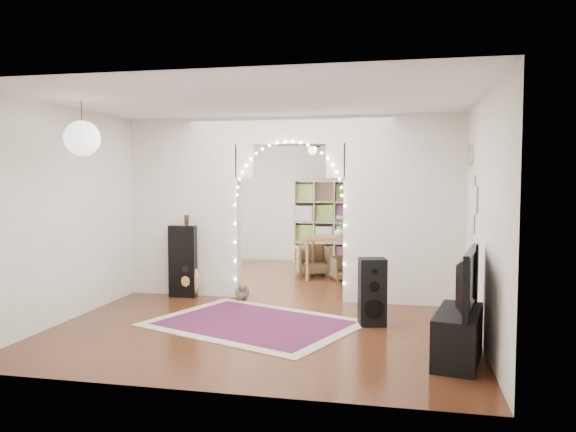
% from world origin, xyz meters
% --- Properties ---
extents(floor, '(7.50, 7.50, 0.00)m').
position_xyz_m(floor, '(0.00, 0.00, 0.00)').
color(floor, black).
rests_on(floor, ground).
extents(ceiling, '(5.00, 7.50, 0.02)m').
position_xyz_m(ceiling, '(0.00, 0.00, 2.70)').
color(ceiling, white).
rests_on(ceiling, wall_back).
extents(wall_back, '(5.00, 0.02, 2.70)m').
position_xyz_m(wall_back, '(0.00, 3.75, 1.35)').
color(wall_back, silver).
rests_on(wall_back, floor).
extents(wall_front, '(5.00, 0.02, 2.70)m').
position_xyz_m(wall_front, '(0.00, -3.75, 1.35)').
color(wall_front, silver).
rests_on(wall_front, floor).
extents(wall_left, '(0.02, 7.50, 2.70)m').
position_xyz_m(wall_left, '(-2.50, 0.00, 1.35)').
color(wall_left, silver).
rests_on(wall_left, floor).
extents(wall_right, '(0.02, 7.50, 2.70)m').
position_xyz_m(wall_right, '(2.50, 0.00, 1.35)').
color(wall_right, silver).
rests_on(wall_right, floor).
extents(divider_wall, '(5.00, 0.20, 2.70)m').
position_xyz_m(divider_wall, '(0.00, 0.00, 1.42)').
color(divider_wall, silver).
rests_on(divider_wall, floor).
extents(fairy_lights, '(1.64, 0.04, 1.60)m').
position_xyz_m(fairy_lights, '(0.00, -0.13, 1.55)').
color(fairy_lights, '#FFEABF').
rests_on(fairy_lights, divider_wall).
extents(window, '(0.04, 1.20, 1.40)m').
position_xyz_m(window, '(-2.47, 1.80, 1.50)').
color(window, white).
rests_on(window, wall_left).
extents(wall_clock, '(0.03, 0.31, 0.31)m').
position_xyz_m(wall_clock, '(2.48, -0.60, 2.10)').
color(wall_clock, white).
rests_on(wall_clock, wall_right).
extents(picture_frames, '(0.02, 0.50, 0.70)m').
position_xyz_m(picture_frames, '(2.48, -1.00, 1.50)').
color(picture_frames, white).
rests_on(picture_frames, wall_right).
extents(paper_lantern, '(0.40, 0.40, 0.40)m').
position_xyz_m(paper_lantern, '(-1.90, -2.40, 2.25)').
color(paper_lantern, white).
rests_on(paper_lantern, ceiling).
extents(ceiling_fan, '(1.10, 1.10, 0.30)m').
position_xyz_m(ceiling_fan, '(0.00, 2.00, 2.40)').
color(ceiling_fan, '#B78E3D').
rests_on(ceiling_fan, ceiling).
extents(area_rug, '(2.91, 2.58, 0.02)m').
position_xyz_m(area_rug, '(-0.15, -1.53, 0.01)').
color(area_rug, maroon).
rests_on(area_rug, floor).
extents(guitar_case, '(0.42, 0.14, 1.09)m').
position_xyz_m(guitar_case, '(-1.61, -0.25, 0.54)').
color(guitar_case, black).
rests_on(guitar_case, floor).
extents(acoustic_guitar, '(0.44, 0.23, 1.06)m').
position_xyz_m(acoustic_guitar, '(-1.54, -0.25, 0.46)').
color(acoustic_guitar, tan).
rests_on(acoustic_guitar, floor).
extents(tabby_cat, '(0.29, 0.47, 0.31)m').
position_xyz_m(tabby_cat, '(-0.67, -0.28, 0.13)').
color(tabby_cat, brown).
rests_on(tabby_cat, floor).
extents(floor_speaker, '(0.38, 0.35, 0.82)m').
position_xyz_m(floor_speaker, '(1.29, -1.28, 0.41)').
color(floor_speaker, black).
rests_on(floor_speaker, floor).
extents(media_console, '(0.58, 1.06, 0.50)m').
position_xyz_m(media_console, '(2.20, -2.48, 0.25)').
color(media_console, black).
rests_on(media_console, floor).
extents(tv, '(0.34, 1.08, 0.62)m').
position_xyz_m(tv, '(2.20, -2.48, 0.81)').
color(tv, black).
rests_on(tv, media_console).
extents(bookcase, '(1.76, 0.94, 1.75)m').
position_xyz_m(bookcase, '(0.24, 3.50, 0.87)').
color(bookcase, '#C8B791').
rests_on(bookcase, floor).
extents(dining_table, '(1.21, 0.81, 0.76)m').
position_xyz_m(dining_table, '(0.53, 1.77, 0.68)').
color(dining_table, brown).
rests_on(dining_table, floor).
extents(flower_vase, '(0.18, 0.18, 0.19)m').
position_xyz_m(flower_vase, '(0.53, 1.77, 0.85)').
color(flower_vase, silver).
rests_on(flower_vase, dining_table).
extents(dining_chair_left, '(0.60, 0.61, 0.42)m').
position_xyz_m(dining_chair_left, '(0.64, 1.64, 0.21)').
color(dining_chair_left, brown).
rests_on(dining_chair_left, floor).
extents(dining_chair_right, '(0.76, 0.77, 0.55)m').
position_xyz_m(dining_chair_right, '(0.00, 2.05, 0.28)').
color(dining_chair_right, brown).
rests_on(dining_chair_right, floor).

